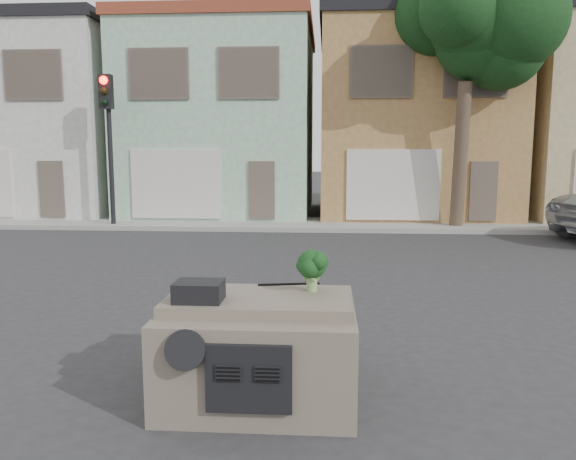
# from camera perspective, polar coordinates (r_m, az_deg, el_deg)

# --- Properties ---
(ground_plane) EXTENTS (120.00, 120.00, 0.00)m
(ground_plane) POSITION_cam_1_polar(r_m,az_deg,el_deg) (9.20, -0.57, -8.48)
(ground_plane) COLOR #303033
(ground_plane) RESTS_ON ground
(sidewalk) EXTENTS (40.00, 3.00, 0.15)m
(sidewalk) POSITION_cam_1_polar(r_m,az_deg,el_deg) (19.47, 1.86, 0.60)
(sidewalk) COLOR gray
(sidewalk) RESTS_ON ground
(townhouse_white) EXTENTS (7.20, 8.20, 7.55)m
(townhouse_white) POSITION_cam_1_polar(r_m,az_deg,el_deg) (26.08, -23.08, 10.02)
(townhouse_white) COLOR silver
(townhouse_white) RESTS_ON ground
(townhouse_mint) EXTENTS (7.20, 8.20, 7.55)m
(townhouse_mint) POSITION_cam_1_polar(r_m,az_deg,el_deg) (23.69, -6.38, 10.87)
(townhouse_mint) COLOR #9DC5A7
(townhouse_mint) RESTS_ON ground
(townhouse_tan) EXTENTS (7.20, 8.20, 7.55)m
(townhouse_tan) POSITION_cam_1_polar(r_m,az_deg,el_deg) (23.55, 12.22, 10.75)
(townhouse_tan) COLOR #A57A46
(townhouse_tan) RESTS_ON ground
(traffic_signal) EXTENTS (0.40, 0.40, 5.10)m
(traffic_signal) POSITION_cam_1_polar(r_m,az_deg,el_deg) (19.65, -17.70, 7.53)
(traffic_signal) COLOR black
(traffic_signal) RESTS_ON ground
(tree_near) EXTENTS (4.40, 4.00, 8.50)m
(tree_near) POSITION_cam_1_polar(r_m,az_deg,el_deg) (19.15, 17.35, 12.63)
(tree_near) COLOR #143715
(tree_near) RESTS_ON ground
(car_dashboard) EXTENTS (2.00, 1.80, 1.12)m
(car_dashboard) POSITION_cam_1_polar(r_m,az_deg,el_deg) (6.19, -2.81, -11.44)
(car_dashboard) COLOR #6F6255
(car_dashboard) RESTS_ON ground
(instrument_hump) EXTENTS (0.48, 0.38, 0.20)m
(instrument_hump) POSITION_cam_1_polar(r_m,az_deg,el_deg) (5.76, -9.04, -6.16)
(instrument_hump) COLOR black
(instrument_hump) RESTS_ON car_dashboard
(wiper_arm) EXTENTS (0.69, 0.15, 0.02)m
(wiper_arm) POSITION_cam_1_polar(r_m,az_deg,el_deg) (6.36, 0.08, -5.51)
(wiper_arm) COLOR black
(wiper_arm) RESTS_ON car_dashboard
(broccoli) EXTENTS (0.51, 0.51, 0.47)m
(broccoli) POSITION_cam_1_polar(r_m,az_deg,el_deg) (6.05, 2.44, -4.08)
(broccoli) COLOR black
(broccoli) RESTS_ON car_dashboard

